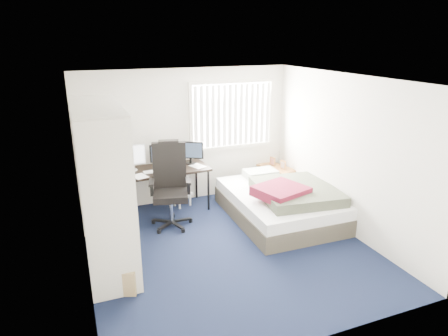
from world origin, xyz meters
TOP-DOWN VIEW (x-y plane):
  - ground at (0.00, 0.00)m, footprint 4.20×4.20m
  - room_shell at (0.00, 0.00)m, footprint 4.20×4.20m
  - window_assembly at (0.90, 2.04)m, footprint 1.72×0.09m
  - closet at (-1.67, 0.27)m, footprint 0.64×1.84m
  - desk at (-0.56, 1.75)m, footprint 1.64×0.82m
  - office_chair at (-0.58, 1.15)m, footprint 0.81×0.81m
  - footstool at (-0.21, 1.79)m, footprint 0.38×0.34m
  - nightstand at (1.75, 1.75)m, footprint 0.59×0.86m
  - bed at (1.26, 0.65)m, footprint 1.68×2.22m
  - pine_box at (-1.65, -0.45)m, footprint 0.51×0.45m

SIDE VIEW (x-z plane):
  - ground at x=0.00m, z-range 0.00..0.00m
  - pine_box at x=-1.65m, z-range 0.00..0.32m
  - footstool at x=-0.21m, z-range 0.07..0.33m
  - bed at x=1.26m, z-range -0.06..0.66m
  - nightstand at x=1.75m, z-range 0.11..0.83m
  - office_chair at x=-0.58m, z-range -0.16..1.25m
  - desk at x=-0.56m, z-range 0.19..1.44m
  - closet at x=-1.67m, z-range 0.24..2.46m
  - room_shell at x=0.00m, z-range -0.59..3.61m
  - window_assembly at x=0.90m, z-range 0.94..2.26m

